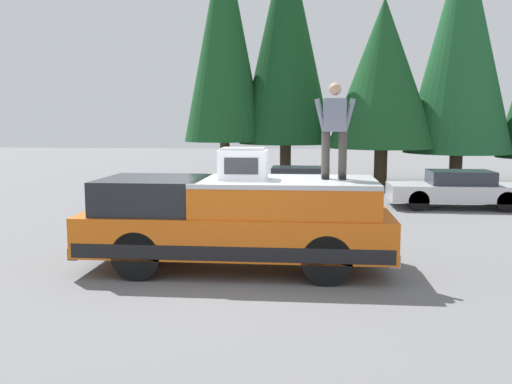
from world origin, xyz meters
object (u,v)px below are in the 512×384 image
(pickup_truck, at_px, (237,221))
(parked_car_silver, at_px, (457,189))
(compressor_unit, at_px, (243,164))
(person_on_truck_bed, at_px, (334,128))
(parked_car_grey, at_px, (298,184))

(pickup_truck, xyz_separation_m, parked_car_silver, (7.81, -5.85, -0.29))
(compressor_unit, relative_size, person_on_truck_bed, 0.50)
(person_on_truck_bed, distance_m, parked_car_grey, 8.86)
(pickup_truck, bearing_deg, person_on_truck_bed, -85.74)
(pickup_truck, distance_m, parked_car_silver, 9.76)
(compressor_unit, relative_size, parked_car_grey, 0.20)
(parked_car_silver, height_order, parked_car_grey, same)
(compressor_unit, bearing_deg, person_on_truck_bed, -82.91)
(compressor_unit, xyz_separation_m, parked_car_silver, (7.88, -5.73, -1.35))
(pickup_truck, height_order, parked_car_silver, pickup_truck)
(pickup_truck, relative_size, parked_car_silver, 1.35)
(person_on_truck_bed, bearing_deg, compressor_unit, 97.09)
(compressor_unit, distance_m, parked_car_silver, 9.84)
(parked_car_grey, bearing_deg, compressor_unit, 174.82)
(parked_car_grey, bearing_deg, pickup_truck, 173.99)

